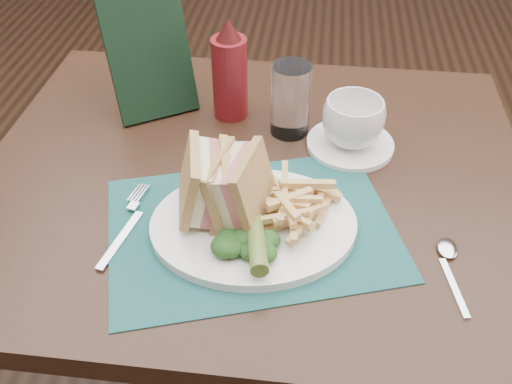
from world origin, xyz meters
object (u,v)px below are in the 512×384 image
placemat (252,228)px  ketchup_bottle (230,69)px  drinking_glass (291,100)px  check_presenter (149,52)px  table_main (254,312)px  coffee_cup (353,122)px  plate (254,225)px  sandwich_half_b (226,184)px  saucer (350,144)px  sandwich_half_a (189,183)px

placemat → ketchup_bottle: 0.32m
drinking_glass → check_presenter: check_presenter is taller
table_main → coffee_cup: 0.46m
drinking_glass → plate: bearing=-97.3°
ketchup_bottle → table_main: bearing=-69.6°
placemat → coffee_cup: 0.27m
sandwich_half_b → check_presenter: bearing=133.7°
plate → check_presenter: bearing=116.5°
saucer → drinking_glass: 0.13m
sandwich_half_b → drinking_glass: (0.07, 0.24, -0.01)m
ketchup_bottle → sandwich_half_a: bearing=-92.7°
placemat → sandwich_half_b: sandwich_half_b is taller
saucer → check_presenter: bearing=167.4°
saucer → coffee_cup: coffee_cup is taller
table_main → sandwich_half_b: size_ratio=8.31×
drinking_glass → ketchup_bottle: 0.12m
table_main → placemat: bearing=-83.7°
table_main → sandwich_half_b: (-0.02, -0.12, 0.45)m
table_main → ketchup_bottle: 0.50m
plate → saucer: (0.14, 0.22, -0.00)m
plate → sandwich_half_a: 0.11m
drinking_glass → table_main: bearing=-112.3°
table_main → plate: plate is taller
coffee_cup → check_presenter: size_ratio=0.44×
plate → ketchup_bottle: (-0.08, 0.30, 0.08)m
plate → drinking_glass: bearing=72.8°
table_main → plate: (0.02, -0.13, 0.38)m
plate → coffee_cup: (0.14, 0.22, 0.04)m
table_main → ketchup_bottle: ketchup_bottle is taller
plate → drinking_glass: size_ratio=2.31×
check_presenter → table_main: bearing=-71.4°
plate → sandwich_half_a: size_ratio=2.78×
sandwich_half_a → check_presenter: bearing=101.5°
table_main → sandwich_half_a: (-0.08, -0.12, 0.45)m
table_main → check_presenter: size_ratio=3.77×
sandwich_half_b → check_presenter: check_presenter is taller
table_main → drinking_glass: size_ratio=6.92×
plate → check_presenter: (-0.22, 0.30, 0.11)m
plate → coffee_cup: bearing=47.7°
plate → drinking_glass: drinking_glass is taller
saucer → coffee_cup: bearing=0.0°
plate → check_presenter: size_ratio=1.26×
sandwich_half_b → sandwich_half_a: bearing=-163.2°
drinking_glass → sandwich_half_a: bearing=-116.9°
coffee_cup → check_presenter: bearing=167.4°
placemat → sandwich_half_a: bearing=175.0°
sandwich_half_b → drinking_glass: size_ratio=0.83×
saucer → check_presenter: 0.39m
sandwich_half_b → coffee_cup: bearing=60.1°
sandwich_half_a → ketchup_bottle: 0.29m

